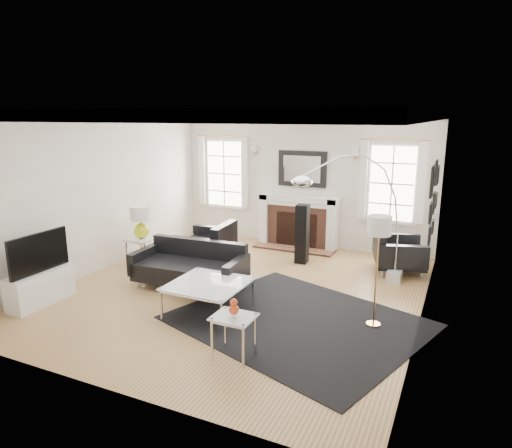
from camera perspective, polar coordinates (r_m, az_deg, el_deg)
The scene contains 25 objects.
floor at distance 7.42m, azimuth -2.11°, elevation -8.29°, with size 6.00×6.00×0.00m, color olive.
back_wall at distance 9.75m, azimuth 5.84°, elevation 5.44°, with size 5.50×0.04×2.80m, color white.
front_wall at distance 4.63m, azimuth -19.32°, elevation -4.21°, with size 5.50×0.04×2.80m, color white.
left_wall at distance 8.61m, azimuth -18.80°, elevation 3.73°, with size 0.04×6.00×2.80m, color white.
right_wall at distance 6.29m, azimuth 20.71°, elevation 0.22°, with size 0.04×6.00×2.80m, color white.
ceiling at distance 6.89m, azimuth -2.32°, elevation 13.89°, with size 5.50×6.00×0.02m, color white.
crown_molding at distance 6.89m, azimuth -2.32°, elevation 13.39°, with size 5.50×6.00×0.12m, color white.
fireplace at distance 9.71m, azimuth 5.31°, elevation 0.27°, with size 1.70×0.69×1.11m.
mantel_mirror at distance 9.68m, azimuth 5.78°, elevation 6.87°, with size 1.05×0.07×0.75m.
window_left at distance 10.44m, azimuth -3.95°, elevation 6.33°, with size 1.24×0.15×1.62m.
window_right at distance 9.26m, azimuth 16.65°, elevation 4.90°, with size 1.24×0.15×1.62m.
gallery_wall at distance 7.54m, azimuth 21.33°, elevation 3.27°, with size 0.04×1.73×1.29m.
tv_unit at distance 7.52m, azimuth -25.36°, elevation -6.64°, with size 0.35×1.00×1.09m.
area_rug at distance 6.39m, azimuth 5.28°, elevation -12.01°, with size 3.08×2.57×0.01m, color black.
sofa at distance 7.57m, azimuth -8.12°, elevation -5.35°, with size 1.87×0.94×0.60m.
armchair_left at distance 8.48m, azimuth -5.98°, elevation -2.81°, with size 1.00×1.09×0.69m.
armchair_right at distance 8.53m, azimuth 17.11°, elevation -3.45°, with size 1.06×1.13×0.64m.
coffee_table at distance 6.48m, azimuth -5.96°, elevation -7.61°, with size 1.03×1.03×0.46m.
side_table_left at distance 8.69m, azimuth -14.03°, elevation -2.39°, with size 0.49×0.49×0.54m.
nesting_table at distance 5.33m, azimuth -2.77°, elevation -12.55°, with size 0.48×0.40×0.52m.
gourd_lamp at distance 8.58m, azimuth -14.20°, elevation 0.51°, with size 0.38×0.38×0.60m.
orange_vase at distance 5.24m, azimuth -2.79°, elevation -10.39°, with size 0.12×0.12×0.19m.
arc_floor_lamp at distance 7.41m, azimuth 11.88°, elevation 1.19°, with size 1.58×1.46×2.24m.
stick_floor_lamp at distance 6.03m, azimuth 15.15°, elevation -0.90°, with size 0.30×0.30×1.50m.
speaker_tower at distance 8.64m, azimuth 5.78°, elevation -1.26°, with size 0.22×0.22×1.12m, color black.
Camera 1 is at (3.13, -6.14, 2.74)m, focal length 32.00 mm.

